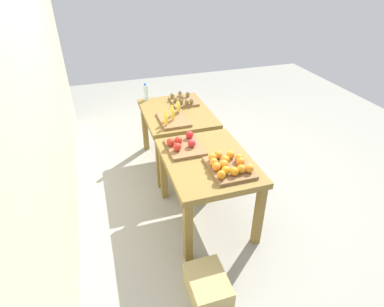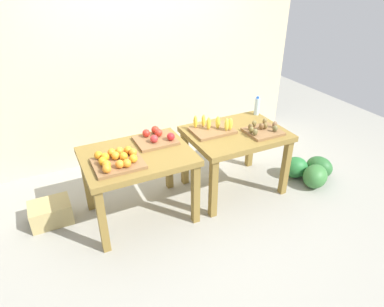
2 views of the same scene
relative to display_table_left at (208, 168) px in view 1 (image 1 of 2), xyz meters
name	(u,v)px [view 1 (image 1 of 2)]	position (x,y,z in m)	size (l,w,h in m)	color
ground_plane	(190,186)	(0.56, 0.00, -0.63)	(8.00, 8.00, 0.00)	gray
back_wall	(38,75)	(0.56, 1.35, 0.87)	(4.40, 0.12, 3.00)	beige
display_table_left	(208,168)	(0.00, 0.00, 0.00)	(1.04, 0.80, 0.74)	olive
display_table_right	(177,119)	(1.12, 0.00, 0.00)	(1.04, 0.80, 0.74)	olive
orange_bin	(229,165)	(-0.22, -0.11, 0.15)	(0.44, 0.36, 0.11)	olive
apple_bin	(184,145)	(0.26, 0.16, 0.14)	(0.40, 0.35, 0.11)	olive
banana_crate	(173,117)	(0.89, 0.10, 0.15)	(0.44, 0.32, 0.17)	olive
kiwi_bin	(183,100)	(1.35, -0.15, 0.14)	(0.37, 0.32, 0.10)	olive
water_bottle	(146,92)	(1.59, 0.29, 0.21)	(0.06, 0.06, 0.23)	silver
watermelon_pile	(179,120)	(2.05, -0.28, -0.50)	(0.64, 0.65, 0.27)	#2B642F
cardboard_produce_box	(208,287)	(-0.87, 0.30, -0.52)	(0.40, 0.30, 0.22)	tan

